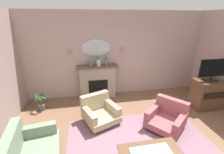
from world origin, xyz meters
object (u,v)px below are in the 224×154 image
(fireplace, at_px, (98,82))
(mantel_vase_centre, at_px, (106,60))
(wall_mirror, at_px, (96,48))
(tv_flatscreen, at_px, (213,69))
(armchair_in_corner, at_px, (99,111))
(wall_sconce_left, at_px, (69,51))
(mantel_vase_right, at_px, (99,61))
(tv_cabinet, at_px, (206,94))
(wall_sconce_right, at_px, (122,49))
(potted_plant_small_fern, at_px, (41,101))
(armchair_by_coffee_table, at_px, (167,117))
(mantel_vase_left, at_px, (91,62))

(fireplace, bearing_deg, mantel_vase_centre, -5.39)
(wall_mirror, relative_size, tv_flatscreen, 1.14)
(tv_flatscreen, bearing_deg, armchair_in_corner, -178.49)
(wall_sconce_left, xyz_separation_m, armchair_in_corner, (0.75, -1.47, -1.35))
(mantel_vase_right, height_order, tv_cabinet, mantel_vase_right)
(mantel_vase_right, bearing_deg, mantel_vase_centre, 0.00)
(wall_sconce_right, bearing_deg, tv_flatscreen, -30.64)
(wall_sconce_left, bearing_deg, fireplace, -6.16)
(wall_sconce_left, bearing_deg, mantel_vase_right, -7.59)
(armchair_in_corner, xyz_separation_m, potted_plant_small_fern, (-1.67, 0.86, 0.00))
(armchair_in_corner, relative_size, tv_cabinet, 1.17)
(wall_mirror, xyz_separation_m, armchair_in_corner, (-0.10, -1.52, -1.40))
(fireplace, xyz_separation_m, tv_flatscreen, (3.19, -1.30, 0.68))
(armchair_in_corner, bearing_deg, tv_flatscreen, 1.51)
(fireplace, relative_size, wall_sconce_right, 9.71)
(fireplace, relative_size, tv_flatscreen, 1.62)
(wall_mirror, height_order, armchair_by_coffee_table, wall_mirror)
(mantel_vase_left, xyz_separation_m, wall_sconce_left, (-0.65, 0.12, 0.35))
(mantel_vase_centre, distance_m, potted_plant_small_fern, 2.36)
(mantel_vase_right, height_order, wall_sconce_right, wall_sconce_right)
(fireplace, relative_size, mantel_vase_centre, 3.97)
(fireplace, height_order, tv_cabinet, fireplace)
(armchair_by_coffee_table, xyz_separation_m, potted_plant_small_fern, (-3.31, 1.42, 0.00))
(armchair_in_corner, height_order, tv_flatscreen, tv_flatscreen)
(wall_sconce_right, height_order, tv_flatscreen, wall_sconce_right)
(wall_sconce_left, bearing_deg, potted_plant_small_fern, -146.03)
(mantel_vase_right, bearing_deg, wall_sconce_left, 172.41)
(potted_plant_small_fern, bearing_deg, mantel_vase_left, 17.65)
(mantel_vase_centre, distance_m, armchair_in_corner, 1.75)
(wall_sconce_right, relative_size, tv_flatscreen, 0.17)
(wall_sconce_right, xyz_separation_m, armchair_in_corner, (-0.95, -1.47, -1.35))
(fireplace, distance_m, wall_sconce_left, 1.38)
(wall_sconce_left, xyz_separation_m, potted_plant_small_fern, (-0.92, -0.62, -1.35))
(fireplace, distance_m, wall_mirror, 1.15)
(mantel_vase_left, height_order, mantel_vase_centre, mantel_vase_centre)
(tv_cabinet, bearing_deg, tv_flatscreen, -90.00)
(mantel_vase_left, bearing_deg, mantel_vase_right, -0.00)
(mantel_vase_right, xyz_separation_m, wall_mirror, (-0.05, 0.17, 0.40))
(armchair_in_corner, xyz_separation_m, tv_cabinet, (3.30, 0.11, 0.15))
(mantel_vase_left, distance_m, wall_sconce_left, 0.75)
(armchair_in_corner, height_order, potted_plant_small_fern, armchair_in_corner)
(mantel_vase_left, bearing_deg, tv_cabinet, -20.18)
(wall_mirror, xyz_separation_m, tv_cabinet, (3.19, -1.42, -1.26))
(mantel_vase_centre, height_order, potted_plant_small_fern, mantel_vase_centre)
(mantel_vase_left, xyz_separation_m, tv_flatscreen, (3.39, -1.27, -0.06))
(fireplace, bearing_deg, potted_plant_small_fern, -163.39)
(fireplace, relative_size, wall_mirror, 1.42)
(wall_sconce_left, bearing_deg, tv_cabinet, -18.68)
(wall_sconce_left, relative_size, tv_flatscreen, 0.17)
(armchair_by_coffee_table, height_order, potted_plant_small_fern, armchair_by_coffee_table)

